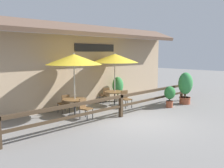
{
  "coord_description": "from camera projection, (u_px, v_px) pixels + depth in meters",
  "views": [
    {
      "loc": [
        -7.69,
        -6.1,
        2.76
      ],
      "look_at": [
        0.06,
        1.65,
        1.37
      ],
      "focal_mm": 40.0,
      "sensor_mm": 36.0,
      "label": 1
    }
  ],
  "objects": [
    {
      "name": "ground_plane",
      "position": [
        140.0,
        122.0,
        10.02
      ],
      "size": [
        60.0,
        60.0,
        0.0
      ],
      "primitive_type": "plane",
      "color": "slate"
    },
    {
      "name": "building_facade",
      "position": [
        77.0,
        64.0,
        12.63
      ],
      "size": [
        14.28,
        1.49,
        4.23
      ],
      "color": "tan",
      "rests_on": "ground"
    },
    {
      "name": "patio_railing",
      "position": [
        121.0,
        101.0,
        10.67
      ],
      "size": [
        10.4,
        0.14,
        0.95
      ],
      "color": "#3D2D1E",
      "rests_on": "ground"
    },
    {
      "name": "patio_umbrella_near",
      "position": [
        74.0,
        59.0,
        10.68
      ],
      "size": [
        2.43,
        2.43,
        2.73
      ],
      "color": "#B7B2A8",
      "rests_on": "ground"
    },
    {
      "name": "dining_table_near",
      "position": [
        75.0,
        102.0,
        10.91
      ],
      "size": [
        1.04,
        1.04,
        0.74
      ],
      "color": "brown",
      "rests_on": "ground"
    },
    {
      "name": "chair_near_streetside",
      "position": [
        85.0,
        107.0,
        10.41
      ],
      "size": [
        0.51,
        0.51,
        0.85
      ],
      "rotation": [
        0.0,
        0.0,
        0.23
      ],
      "color": "brown",
      "rests_on": "ground"
    },
    {
      "name": "chair_near_wallside",
      "position": [
        64.0,
        103.0,
        11.4
      ],
      "size": [
        0.44,
        0.44,
        0.85
      ],
      "rotation": [
        0.0,
        0.0,
        3.09
      ],
      "color": "brown",
      "rests_on": "ground"
    },
    {
      "name": "patio_umbrella_middle",
      "position": [
        115.0,
        58.0,
        12.79
      ],
      "size": [
        2.43,
        2.43,
        2.73
      ],
      "color": "#B7B2A8",
      "rests_on": "ground"
    },
    {
      "name": "dining_table_middle",
      "position": [
        115.0,
        94.0,
        13.02
      ],
      "size": [
        1.04,
        1.04,
        0.74
      ],
      "color": "brown",
      "rests_on": "ground"
    },
    {
      "name": "chair_middle_streetside",
      "position": [
        126.0,
        98.0,
        12.53
      ],
      "size": [
        0.5,
        0.5,
        0.85
      ],
      "rotation": [
        0.0,
        0.0,
        -0.22
      ],
      "color": "brown",
      "rests_on": "ground"
    },
    {
      "name": "chair_middle_wallside",
      "position": [
        105.0,
        95.0,
        13.58
      ],
      "size": [
        0.51,
        0.51,
        0.85
      ],
      "rotation": [
        0.0,
        0.0,
        2.88
      ],
      "color": "brown",
      "rests_on": "ground"
    },
    {
      "name": "potted_plant_tall_tropical",
      "position": [
        185.0,
        86.0,
        13.34
      ],
      "size": [
        0.82,
        0.73,
        1.71
      ],
      "color": "#9E4C33",
      "rests_on": "ground"
    },
    {
      "name": "potted_plant_broad_leaf",
      "position": [
        170.0,
        95.0,
        12.53
      ],
      "size": [
        0.6,
        0.54,
        1.08
      ],
      "color": "#9E4C33",
      "rests_on": "ground"
    },
    {
      "name": "potted_plant_small_flowering",
      "position": [
        118.0,
        87.0,
        14.12
      ],
      "size": [
        0.66,
        0.59,
        1.39
      ],
      "color": "#B7AD99",
      "rests_on": "ground"
    }
  ]
}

